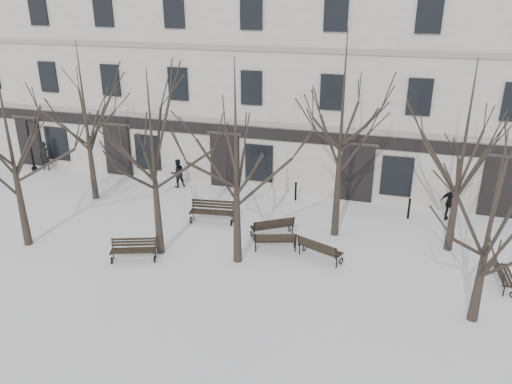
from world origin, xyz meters
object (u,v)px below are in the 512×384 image
at_px(tree_0, 8,134).
at_px(bench_2, 319,249).
at_px(tree_2, 236,141).
at_px(bench_1, 275,240).
at_px(tree_3, 493,208).
at_px(bench_5, 503,274).
at_px(bench_4, 273,226).
at_px(lamp_post, 33,141).
at_px(tree_1, 152,143).
at_px(bench_3, 212,211).
at_px(bench_0, 133,249).

height_order(tree_0, bench_2, tree_0).
height_order(tree_2, bench_1, tree_2).
distance_m(tree_0, bench_2, 12.84).
distance_m(tree_3, bench_5, 4.44).
bearing_deg(bench_4, bench_5, 137.75).
relative_size(bench_2, lamp_post, 0.60).
height_order(tree_0, lamp_post, tree_0).
relative_size(tree_1, tree_3, 1.17).
xyz_separation_m(tree_2, bench_1, (1.20, 1.26, -4.42)).
height_order(bench_3, lamp_post, lamp_post).
bearing_deg(bench_4, bench_3, -46.14).
xyz_separation_m(bench_1, bench_4, (-0.43, 1.15, 0.04)).
bearing_deg(bench_2, bench_1, 14.59).
height_order(bench_2, bench_3, bench_3).
bearing_deg(tree_2, tree_1, -175.71).
height_order(tree_1, bench_1, tree_1).
height_order(bench_0, lamp_post, lamp_post).
bearing_deg(tree_1, bench_4, 33.68).
xyz_separation_m(tree_0, bench_4, (9.62, 3.63, -4.27)).
bearing_deg(bench_3, bench_1, -35.35).
bearing_deg(tree_2, lamp_post, 155.69).
relative_size(tree_3, bench_1, 3.50).
bearing_deg(bench_0, bench_3, 48.41).
distance_m(tree_0, tree_3, 17.35).
bearing_deg(bench_3, bench_2, -29.00).
distance_m(tree_3, bench_4, 9.24).
xyz_separation_m(tree_2, bench_5, (9.67, 1.13, -4.43)).
xyz_separation_m(bench_3, lamp_post, (-12.55, 3.63, 1.28)).
xyz_separation_m(bench_2, lamp_post, (-17.87, 5.68, 1.33)).
relative_size(tree_2, bench_1, 4.37).
bearing_deg(bench_5, bench_0, 95.26).
bearing_deg(bench_4, tree_1, -0.38).
height_order(tree_2, tree_3, tree_2).
height_order(tree_3, bench_0, tree_3).
height_order(bench_1, lamp_post, lamp_post).
bearing_deg(bench_4, lamp_post, -49.42).
bearing_deg(tree_0, tree_2, 7.80).
distance_m(tree_3, bench_3, 12.10).
distance_m(bench_1, lamp_post, 16.97).
xyz_separation_m(tree_0, tree_3, (17.33, -0.17, -0.86)).
height_order(tree_3, bench_4, tree_3).
height_order(bench_1, bench_4, bench_4).
bearing_deg(bench_2, tree_3, 178.50).
bearing_deg(bench_5, bench_2, 86.90).
height_order(tree_2, bench_4, tree_2).
distance_m(tree_2, bench_4, 5.06).
bearing_deg(tree_2, tree_3, -9.24).
bearing_deg(bench_0, tree_2, -4.17).
bearing_deg(bench_0, lamp_post, 124.36).
relative_size(bench_2, bench_5, 1.12).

